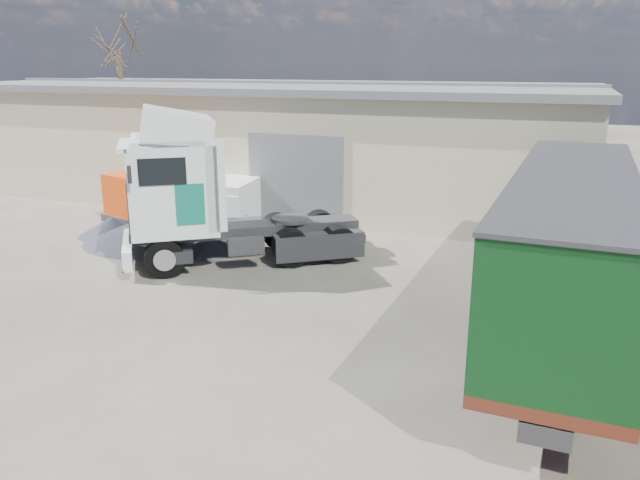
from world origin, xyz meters
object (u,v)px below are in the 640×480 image
(bare_tree, at_px, (117,34))
(box_trailer, at_px, (570,239))
(tractor_unit, at_px, (204,199))
(panel_van, at_px, (237,199))
(orange_skip, at_px, (142,202))

(bare_tree, relative_size, box_trailer, 0.80)
(tractor_unit, bearing_deg, panel_van, 161.24)
(tractor_unit, xyz_separation_m, orange_skip, (-5.20, 3.65, -1.27))
(bare_tree, distance_m, panel_van, 18.51)
(tractor_unit, relative_size, panel_van, 1.60)
(box_trailer, bearing_deg, orange_skip, 162.47)
(bare_tree, xyz_separation_m, panel_van, (13.58, -10.47, -6.96))
(bare_tree, bearing_deg, tractor_unit, -45.61)
(panel_van, xyz_separation_m, orange_skip, (-3.58, -1.41, -0.11))
(box_trailer, bearing_deg, panel_van, 152.38)
(bare_tree, relative_size, orange_skip, 2.71)
(panel_van, bearing_deg, tractor_unit, -79.30)
(box_trailer, bearing_deg, bare_tree, 147.83)
(tractor_unit, height_order, panel_van, tractor_unit)
(tractor_unit, bearing_deg, bare_tree, -172.14)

